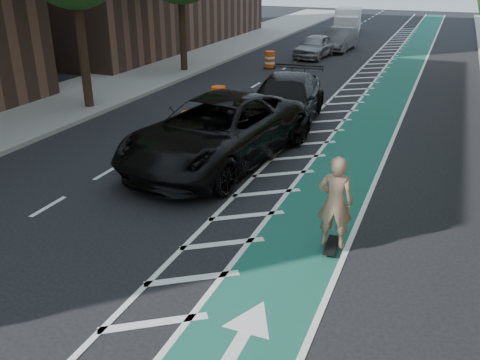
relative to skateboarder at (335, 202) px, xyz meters
The scene contains 15 objects.
ground 3.92m from the skateboarder, 169.62° to the right, with size 120.00×120.00×0.00m, color black.
bike_lane 9.41m from the skateboarder, 94.29° to the left, with size 2.00×90.00×0.01m, color #18564C.
buffer_strip 9.64m from the skateboarder, 103.28° to the left, with size 1.40×90.00×0.01m, color silver.
sidewalk_left 16.19m from the skateboarder, 144.77° to the left, with size 5.00×90.00×0.15m, color gray.
curb_left 14.27m from the skateboarder, 139.07° to the left, with size 0.12×90.00×0.16m, color gray.
skateboard 1.01m from the skateboarder, 165.96° to the right, with size 0.30×0.85×0.11m.
skateboarder is the anchor object (origin of this frame).
suv_near 5.71m from the skateboarder, 139.48° to the left, with size 3.20×6.94×1.93m, color black.
suv_far 9.05m from the skateboarder, 114.15° to the left, with size 2.39×5.88×1.71m, color black.
car_silver 23.23m from the skateboarder, 105.60° to the left, with size 1.65×4.11×1.40m, color gray.
car_grey 26.30m from the skateboarder, 101.90° to the left, with size 1.55×4.44×1.46m, color #545559.
box_truck 36.47m from the skateboarder, 100.98° to the left, with size 2.55×4.71×1.87m.
barrel_a 7.77m from the skateboarder, 139.59° to the left, with size 0.75×0.75×1.03m.
barrel_b 11.05m from the skateboarder, 126.93° to the left, with size 0.73×0.73×0.99m.
barrel_c 19.61m from the skateboarder, 113.13° to the left, with size 0.69×0.69×0.94m.
Camera 1 is at (5.43, -8.55, 5.55)m, focal length 38.00 mm.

